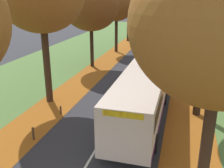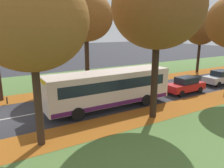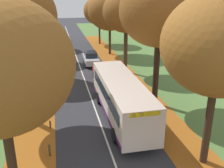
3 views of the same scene
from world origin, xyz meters
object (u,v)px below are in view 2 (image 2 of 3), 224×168
object	(u,v)px
tree_right_nearest	(31,20)
car_silver_following	(220,77)
tree_left_mid	(157,28)
car_red_lead	(185,85)
tree_left_near	(86,17)
bollard_second	(7,100)
bollard_fourth	(78,90)
bollard_third	(45,94)
tree_left_far	(201,31)
bus	(109,87)
tree_right_near	(158,7)

from	to	relation	value
tree_right_nearest	car_silver_following	size ratio (longest dim) A/B	2.19
tree_left_mid	car_red_lead	xyz separation A→B (m)	(7.42, -2.54, -5.52)
tree_left_near	tree_left_mid	bearing A→B (deg)	91.20
tree_left_near	bollard_second	size ratio (longest dim) A/B	16.39
car_silver_following	bollard_fourth	bearing A→B (deg)	-107.88
car_silver_following	bollard_third	bearing A→B (deg)	-104.98
tree_left_far	bollard_second	xyz separation A→B (m)	(1.34, -26.10, -5.61)
bollard_third	bus	world-z (taller)	bus
bollard_third	bollard_second	bearing A→B (deg)	-89.52
tree_right_nearest	car_red_lead	xyz separation A→B (m)	(-2.97, 14.84, -5.84)
tree_right_near	bollard_second	world-z (taller)	tree_right_near
tree_left_near	bollard_third	world-z (taller)	tree_left_near
tree_left_far	bollard_third	size ratio (longest dim) A/B	10.62
tree_left_near	bollard_third	distance (m)	8.89
tree_left_mid	car_red_lead	distance (m)	9.60
tree_right_near	bollard_second	bearing A→B (deg)	-133.89
bus	tree_right_near	bearing A→B (deg)	27.98
tree_left_far	tree_right_near	world-z (taller)	tree_right_near
tree_left_far	bollard_third	bearing A→B (deg)	-86.70
tree_right_nearest	bollard_third	world-z (taller)	tree_right_nearest
tree_left_near	bollard_third	size ratio (longest dim) A/B	13.49
tree_left_near	bollard_third	bearing A→B (deg)	-71.07
bollard_third	car_red_lead	bearing A→B (deg)	66.33
bollard_second	bollard_fourth	size ratio (longest dim) A/B	1.10
tree_right_nearest	tree_right_near	size ratio (longest dim) A/B	0.89
tree_left_near	car_silver_following	world-z (taller)	tree_left_near
tree_right_near	car_silver_following	bearing A→B (deg)	104.99
tree_right_nearest	bus	distance (m)	8.55
tree_right_near	car_silver_following	distance (m)	15.24
bollard_second	car_silver_following	xyz separation A→B (m)	(5.00, 22.06, 0.51)
bollard_third	car_silver_following	world-z (taller)	car_silver_following
car_red_lead	tree_left_far	bearing A→B (deg)	123.22
tree_right_nearest	car_silver_following	bearing A→B (deg)	99.15
tree_right_near	tree_right_nearest	bearing A→B (deg)	-90.88
tree_right_near	bus	bearing A→B (deg)	-152.02
tree_left_mid	bollard_third	size ratio (longest dim) A/B	12.06
bollard_third	car_red_lead	xyz separation A→B (m)	(5.47, 12.48, 0.44)
bollard_fourth	bollard_third	bearing A→B (deg)	-90.37
tree_left_mid	bus	size ratio (longest dim) A/B	0.86
bollard_second	tree_right_nearest	bearing A→B (deg)	6.16
tree_left_near	car_red_lead	distance (m)	12.26
bollard_second	car_red_lead	xyz separation A→B (m)	(5.44, 15.74, 0.51)
tree_right_nearest	tree_left_far	bearing A→B (deg)	111.16
car_red_lead	car_silver_following	bearing A→B (deg)	93.98
bollard_second	car_red_lead	bearing A→B (deg)	70.94
tree_left_near	tree_left_far	world-z (taller)	tree_left_near
tree_left_near	tree_right_near	world-z (taller)	tree_right_near
tree_left_near	tree_right_near	size ratio (longest dim) A/B	0.97
tree_left_far	tree_left_mid	bearing A→B (deg)	-94.69
tree_right_near	tree_left_near	bearing A→B (deg)	-177.19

